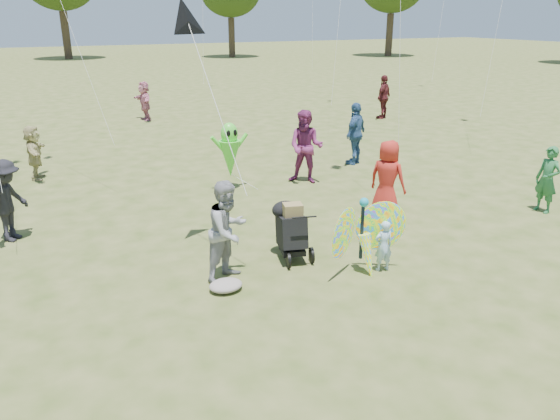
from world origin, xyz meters
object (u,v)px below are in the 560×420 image
object	(u,v)px
child_girl	(383,246)
jogging_stroller	(290,227)
crowd_a	(387,178)
butterfly_kite	(364,238)
alien_kite	(230,152)
crowd_c	(356,134)
crowd_f	(547,180)
crowd_j	(145,101)
crowd_d	(34,153)
adult_man	(228,231)
crowd_e	(306,147)
crowd_h	(384,97)
crowd_b	(7,201)

from	to	relation	value
child_girl	jogging_stroller	distance (m)	1.73
crowd_a	butterfly_kite	bearing A→B (deg)	108.39
jogging_stroller	alien_kite	world-z (taller)	alien_kite
crowd_c	crowd_f	size ratio (longest dim) A/B	1.21
crowd_c	jogging_stroller	distance (m)	7.16
crowd_j	crowd_a	bearing A→B (deg)	2.60
crowd_c	crowd_a	bearing A→B (deg)	34.08
crowd_d	jogging_stroller	bearing A→B (deg)	-143.77
alien_kite	adult_man	bearing A→B (deg)	-111.65
crowd_e	crowd_j	size ratio (longest dim) A/B	1.19
crowd_d	crowd_e	world-z (taller)	crowd_e
crowd_e	butterfly_kite	size ratio (longest dim) A/B	1.13
crowd_c	alien_kite	size ratio (longest dim) A/B	1.07
crowd_d	crowd_h	bearing A→B (deg)	-67.06
adult_man	crowd_d	bearing A→B (deg)	79.69
child_girl	crowd_c	distance (m)	7.42
adult_man	crowd_f	xyz separation A→B (m)	(7.74, -0.04, -0.11)
adult_man	crowd_d	world-z (taller)	adult_man
crowd_e	alien_kite	size ratio (longest dim) A/B	1.12
child_girl	crowd_f	world-z (taller)	crowd_f
butterfly_kite	alien_kite	xyz separation A→B (m)	(-0.27, 5.67, 0.30)
crowd_f	butterfly_kite	bearing A→B (deg)	-84.72
crowd_j	butterfly_kite	size ratio (longest dim) A/B	0.95
crowd_h	crowd_j	xyz separation A→B (m)	(-9.42, 4.18, -0.11)
child_girl	crowd_b	distance (m)	7.36
child_girl	crowd_d	world-z (taller)	crowd_d
crowd_b	alien_kite	xyz separation A→B (m)	(5.21, 1.28, 0.14)
adult_man	crowd_a	size ratio (longest dim) A/B	1.02
crowd_d	butterfly_kite	bearing A→B (deg)	-142.41
alien_kite	child_girl	bearing A→B (deg)	-83.64
crowd_h	alien_kite	world-z (taller)	crowd_h
crowd_a	crowd_f	size ratio (longest dim) A/B	1.13
crowd_b	crowd_d	xyz separation A→B (m)	(0.73, 4.48, -0.09)
crowd_a	crowd_e	bearing A→B (deg)	-20.44
crowd_a	crowd_b	world-z (taller)	crowd_a
crowd_e	alien_kite	world-z (taller)	crowd_e
crowd_a	crowd_e	size ratio (longest dim) A/B	0.88
adult_man	crowd_f	distance (m)	7.74
crowd_j	crowd_f	bearing A→B (deg)	13.58
crowd_f	alien_kite	size ratio (longest dim) A/B	0.88
crowd_h	crowd_a	bearing A→B (deg)	24.67
crowd_j	crowd_h	bearing A→B (deg)	60.20
crowd_d	butterfly_kite	distance (m)	10.06
crowd_c	crowd_e	distance (m)	2.53
crowd_j	adult_man	bearing A→B (deg)	-13.92
adult_man	crowd_j	world-z (taller)	adult_man
butterfly_kite	crowd_e	bearing A→B (deg)	71.69
jogging_stroller	butterfly_kite	xyz separation A→B (m)	(0.85, -1.15, 0.05)
adult_man	jogging_stroller	size ratio (longest dim) A/B	1.57
child_girl	crowd_f	bearing A→B (deg)	-162.41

